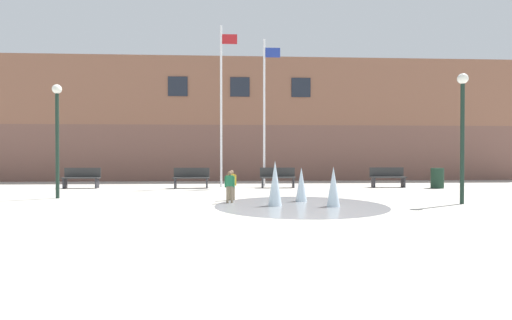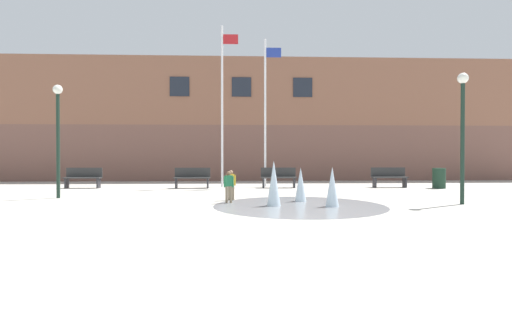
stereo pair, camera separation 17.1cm
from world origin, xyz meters
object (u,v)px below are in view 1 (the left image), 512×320
(park_bench_near_trashcan, at_px, (388,177))
(lamp_post_left_lane, at_px, (57,124))
(trash_can, at_px, (437,178))
(child_with_pink_shirt, at_px, (232,183))
(flagpole_right, at_px, (265,108))
(child_in_fountain, at_px, (230,184))
(flagpole_left, at_px, (222,101))
(park_bench_far_left, at_px, (82,177))
(park_bench_left_of_flagpoles, at_px, (191,177))
(park_bench_under_right_flagpole, at_px, (278,177))
(lamp_post_right_lane, at_px, (462,119))

(park_bench_near_trashcan, bearing_deg, lamp_post_left_lane, -163.20)
(park_bench_near_trashcan, distance_m, trash_can, 2.12)
(child_with_pink_shirt, relative_size, flagpole_right, 0.14)
(flagpole_right, bearing_deg, child_in_fountain, -104.01)
(child_with_pink_shirt, distance_m, flagpole_left, 6.55)
(park_bench_far_left, bearing_deg, park_bench_left_of_flagpoles, -2.65)
(trash_can, bearing_deg, flagpole_left, 172.30)
(child_in_fountain, xyz_separation_m, lamp_post_left_lane, (-5.91, 1.67, 1.97))
(lamp_post_left_lane, distance_m, trash_can, 15.65)
(park_bench_near_trashcan, height_order, lamp_post_left_lane, lamp_post_left_lane)
(child_with_pink_shirt, height_order, flagpole_right, flagpole_right)
(flagpole_right, bearing_deg, child_with_pink_shirt, -105.28)
(child_with_pink_shirt, relative_size, lamp_post_left_lane, 0.25)
(park_bench_under_right_flagpole, xyz_separation_m, flagpole_right, (-0.54, 0.65, 3.21))
(trash_can, bearing_deg, flagpole_right, 170.31)
(flagpole_left, bearing_deg, park_bench_under_right_flagpole, -14.24)
(child_in_fountain, distance_m, child_with_pink_shirt, 0.76)
(park_bench_far_left, height_order, child_with_pink_shirt, child_with_pink_shirt)
(park_bench_under_right_flagpole, distance_m, trash_can, 7.14)
(flagpole_left, bearing_deg, child_in_fountain, -86.05)
(park_bench_far_left, distance_m, flagpole_left, 7.18)
(park_bench_near_trashcan, height_order, flagpole_right, flagpole_right)
(park_bench_far_left, distance_m, trash_can, 15.92)
(child_with_pink_shirt, distance_m, flagpole_right, 6.56)
(flagpole_left, bearing_deg, park_bench_near_trashcan, -5.26)
(park_bench_under_right_flagpole, bearing_deg, trash_can, -5.29)
(park_bench_under_right_flagpole, relative_size, flagpole_right, 0.23)
(child_in_fountain, xyz_separation_m, lamp_post_right_lane, (7.05, -0.61, 2.00))
(park_bench_near_trashcan, distance_m, lamp_post_left_lane, 13.85)
(flagpole_right, bearing_deg, flagpole_left, -180.00)
(park_bench_under_right_flagpole, distance_m, lamp_post_left_lane, 9.21)
(park_bench_near_trashcan, xyz_separation_m, lamp_post_left_lane, (-13.11, -3.96, 2.07))
(park_bench_under_right_flagpole, bearing_deg, child_with_pink_shirt, -112.68)
(lamp_post_right_lane, bearing_deg, lamp_post_left_lane, 170.02)
(lamp_post_right_lane, bearing_deg, trash_can, 68.91)
(lamp_post_right_lane, xyz_separation_m, trash_can, (2.17, 5.64, -2.13))
(park_bench_under_right_flagpole, height_order, trash_can, park_bench_under_right_flagpole)
(park_bench_left_of_flagpoles, distance_m, child_in_fountain, 5.90)
(park_bench_left_of_flagpoles, xyz_separation_m, child_with_pink_shirt, (1.84, -4.86, 0.10))
(child_in_fountain, height_order, lamp_post_left_lane, lamp_post_left_lane)
(park_bench_far_left, height_order, flagpole_left, flagpole_left)
(flagpole_left, bearing_deg, trash_can, -7.70)
(park_bench_left_of_flagpoles, xyz_separation_m, flagpole_right, (3.36, 0.71, 3.21))
(park_bench_near_trashcan, bearing_deg, child_in_fountain, -141.97)
(child_with_pink_shirt, xyz_separation_m, lamp_post_right_lane, (6.99, -1.37, 2.00))
(park_bench_far_left, relative_size, park_bench_under_right_flagpole, 1.00)
(flagpole_left, distance_m, lamp_post_right_lane, 10.31)
(park_bench_under_right_flagpole, height_order, child_with_pink_shirt, child_with_pink_shirt)
(trash_can, bearing_deg, park_bench_left_of_flagpoles, 176.89)
(park_bench_under_right_flagpole, bearing_deg, park_bench_near_trashcan, -0.62)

